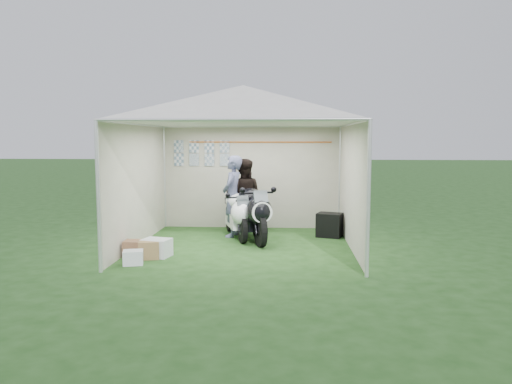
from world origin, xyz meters
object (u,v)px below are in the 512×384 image
(person_blue_jacket, at_px, (233,196))
(crate_3, at_px, (137,249))
(canopy_tent, at_px, (243,109))
(person_dark_jacket, at_px, (244,197))
(paddock_stand, at_px, (241,224))
(crate_1, at_px, (149,249))
(equipment_box, at_px, (330,225))
(crate_0, at_px, (157,248))
(motorcycle_black, at_px, (252,211))
(crate_2, at_px, (133,257))
(motorcycle_white, at_px, (237,213))

(person_blue_jacket, xyz_separation_m, crate_3, (-1.44, -1.91, -0.70))
(canopy_tent, height_order, person_blue_jacket, canopy_tent)
(person_dark_jacket, bearing_deg, paddock_stand, -69.07)
(crate_1, bearing_deg, equipment_box, 32.92)
(paddock_stand, xyz_separation_m, equipment_box, (1.88, -0.47, 0.08))
(crate_0, height_order, crate_3, crate_0)
(motorcycle_black, relative_size, crate_0, 4.56)
(person_blue_jacket, bearing_deg, crate_2, -16.18)
(motorcycle_black, relative_size, paddock_stand, 4.87)
(paddock_stand, relative_size, crate_2, 1.37)
(canopy_tent, height_order, person_dark_jacket, canopy_tent)
(motorcycle_white, height_order, crate_1, motorcycle_white)
(equipment_box, relative_size, crate_1, 1.45)
(motorcycle_black, xyz_separation_m, crate_2, (-1.78, -2.05, -0.48))
(crate_2, bearing_deg, paddock_stand, 63.71)
(motorcycle_white, xyz_separation_m, crate_2, (-1.45, -2.30, -0.41))
(motorcycle_white, relative_size, crate_0, 4.01)
(motorcycle_white, relative_size, crate_2, 5.88)
(motorcycle_black, bearing_deg, crate_1, -153.55)
(canopy_tent, bearing_deg, equipment_box, 30.04)
(canopy_tent, distance_m, motorcycle_black, 2.05)
(motorcycle_white, bearing_deg, motorcycle_black, -53.98)
(equipment_box, distance_m, crate_3, 3.99)
(crate_1, bearing_deg, crate_2, -107.99)
(canopy_tent, distance_m, crate_3, 3.16)
(canopy_tent, height_order, crate_0, canopy_tent)
(motorcycle_white, xyz_separation_m, crate_1, (-1.31, -1.86, -0.37))
(crate_3, bearing_deg, crate_1, -18.57)
(canopy_tent, height_order, equipment_box, canopy_tent)
(motorcycle_white, bearing_deg, crate_1, -141.88)
(paddock_stand, height_order, crate_0, paddock_stand)
(crate_0, bearing_deg, equipment_box, 32.13)
(canopy_tent, bearing_deg, paddock_stand, 96.91)
(person_dark_jacket, height_order, crate_3, person_dark_jacket)
(equipment_box, bearing_deg, motorcycle_white, -173.34)
(motorcycle_black, height_order, person_dark_jacket, person_dark_jacket)
(person_dark_jacket, bearing_deg, crate_1, 64.11)
(equipment_box, bearing_deg, person_blue_jacket, -177.58)
(person_blue_jacket, height_order, crate_1, person_blue_jacket)
(crate_2, bearing_deg, crate_0, 67.38)
(motorcycle_black, xyz_separation_m, crate_3, (-1.88, -1.53, -0.45))
(person_blue_jacket, bearing_deg, paddock_stand, 179.66)
(crate_3, bearing_deg, canopy_tent, 30.08)
(crate_0, bearing_deg, crate_1, -127.15)
(canopy_tent, relative_size, person_dark_jacket, 3.52)
(paddock_stand, relative_size, person_dark_jacket, 0.27)
(equipment_box, bearing_deg, motorcycle_black, -163.31)
(motorcycle_black, height_order, person_blue_jacket, person_blue_jacket)
(person_dark_jacket, relative_size, person_blue_jacket, 0.95)
(paddock_stand, bearing_deg, canopy_tent, -83.09)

